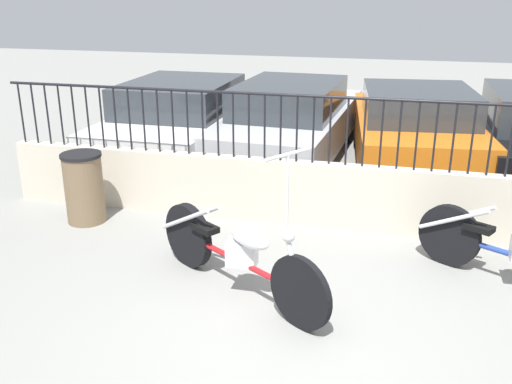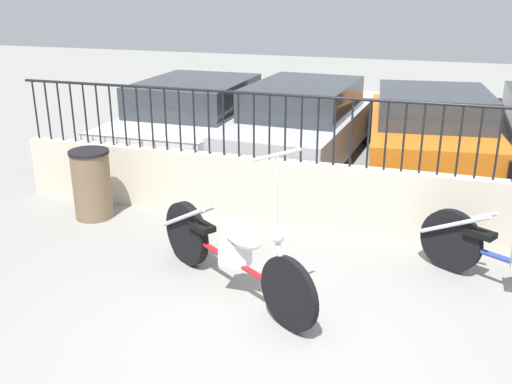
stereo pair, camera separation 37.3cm
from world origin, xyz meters
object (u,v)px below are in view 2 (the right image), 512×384
(car_white, at_px, (200,116))
(car_orange, at_px, (429,130))
(motorcycle_red, at_px, (225,249))
(trash_bin, at_px, (92,184))
(car_silver, at_px, (306,121))

(car_white, relative_size, car_orange, 1.12)
(motorcycle_red, relative_size, car_orange, 0.49)
(trash_bin, distance_m, car_orange, 5.18)
(motorcycle_red, relative_size, car_silver, 0.43)
(motorcycle_red, height_order, car_orange, motorcycle_red)
(trash_bin, xyz_separation_m, car_white, (0.10, 3.23, 0.21))
(car_silver, bearing_deg, trash_bin, 152.78)
(car_orange, bearing_deg, car_silver, 82.16)
(trash_bin, xyz_separation_m, car_silver, (1.98, 3.36, 0.23))
(car_white, height_order, car_orange, car_orange)
(trash_bin, bearing_deg, car_silver, 59.51)
(car_silver, bearing_deg, car_white, 97.03)
(trash_bin, height_order, car_orange, car_orange)
(car_silver, distance_m, car_orange, 2.00)
(car_white, xyz_separation_m, car_orange, (3.88, 0.07, 0.01))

